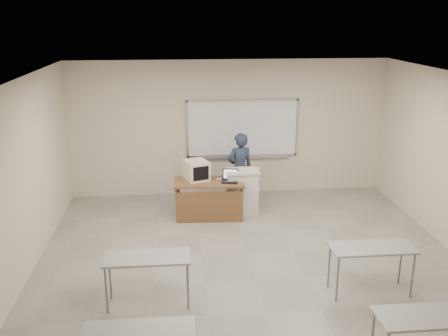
{
  "coord_description": "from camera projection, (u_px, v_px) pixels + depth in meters",
  "views": [
    {
      "loc": [
        -1.13,
        -6.75,
        3.92
      ],
      "look_at": [
        -0.28,
        2.2,
        1.14
      ],
      "focal_mm": 40.0,
      "sensor_mm": 36.0,
      "label": 1
    }
  ],
  "objects": [
    {
      "name": "mouse",
      "position": [
        219.0,
        179.0,
        9.94
      ],
      "size": [
        0.12,
        0.08,
        0.04
      ],
      "primitive_type": "ellipsoid",
      "rotation": [
        0.0,
        0.0,
        0.11
      ],
      "color": "#B6B8BE",
      "rests_on": "instructor_desk"
    },
    {
      "name": "podium",
      "position": [
        242.0,
        192.0,
        10.13
      ],
      "size": [
        0.66,
        0.48,
        0.92
      ],
      "rotation": [
        0.0,
        0.0,
        0.03
      ],
      "color": "beige",
      "rests_on": "floor"
    },
    {
      "name": "keyboard",
      "position": [
        249.0,
        168.0,
        10.08
      ],
      "size": [
        0.45,
        0.24,
        0.02
      ],
      "primitive_type": "cube",
      "rotation": [
        0.0,
        0.0,
        -0.23
      ],
      "color": "beige",
      "rests_on": "podium"
    },
    {
      "name": "presenter",
      "position": [
        240.0,
        169.0,
        10.54
      ],
      "size": [
        0.65,
        0.51,
        1.57
      ],
      "primitive_type": "imported",
      "rotation": [
        0.0,
        0.0,
        3.41
      ],
      "color": "black",
      "rests_on": "floor"
    },
    {
      "name": "whiteboard",
      "position": [
        242.0,
        129.0,
        11.05
      ],
      "size": [
        2.48,
        0.1,
        1.31
      ],
      "color": "white",
      "rests_on": "floor"
    },
    {
      "name": "instructor_desk",
      "position": [
        210.0,
        193.0,
        9.84
      ],
      "size": [
        1.38,
        0.69,
        0.75
      ],
      "rotation": [
        0.0,
        0.0,
        -0.05
      ],
      "color": "brown",
      "rests_on": "floor"
    },
    {
      "name": "student_desks",
      "position": [
        273.0,
        287.0,
        6.2
      ],
      "size": [
        4.4,
        2.2,
        0.73
      ],
      "color": "#ADAEA8",
      "rests_on": "floor"
    },
    {
      "name": "crt_monitor",
      "position": [
        196.0,
        170.0,
        9.92
      ],
      "size": [
        0.43,
        0.48,
        0.41
      ],
      "rotation": [
        0.0,
        0.0,
        0.34
      ],
      "color": "beige",
      "rests_on": "instructor_desk"
    },
    {
      "name": "floor",
      "position": [
        255.0,
        280.0,
        7.68
      ],
      "size": [
        7.0,
        8.0,
        0.01
      ],
      "primitive_type": "cube",
      "color": "gray",
      "rests_on": "ground"
    },
    {
      "name": "laptop",
      "position": [
        229.0,
        179.0,
        9.86
      ],
      "size": [
        0.31,
        0.29,
        0.23
      ],
      "rotation": [
        0.0,
        0.0,
        -0.19
      ],
      "color": "black",
      "rests_on": "instructor_desk"
    }
  ]
}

